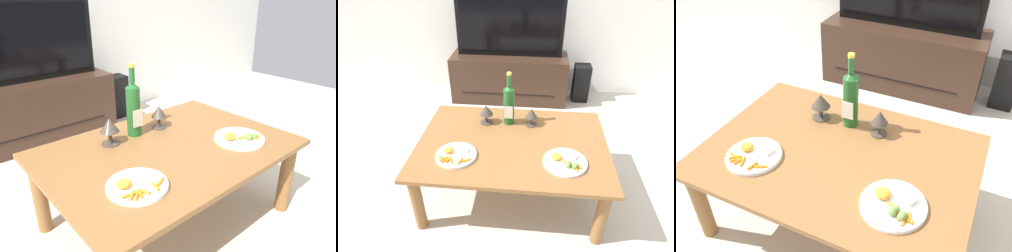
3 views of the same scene
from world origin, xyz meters
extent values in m
plane|color=beige|center=(0.00, 0.00, 0.00)|extent=(6.40, 6.40, 0.00)
cube|color=brown|center=(0.00, 0.00, 0.42)|extent=(1.19, 0.84, 0.03)
cylinder|color=brown|center=(0.53, -0.35, 0.20)|extent=(0.07, 0.07, 0.41)
cylinder|color=brown|center=(-0.53, 0.35, 0.20)|extent=(0.07, 0.07, 0.41)
cylinder|color=brown|center=(0.53, 0.35, 0.20)|extent=(0.07, 0.07, 0.41)
cube|color=#382319|center=(-0.15, 1.44, 0.25)|extent=(1.21, 0.43, 0.49)
cube|color=black|center=(-0.15, 1.22, 0.15)|extent=(0.97, 0.01, 0.01)
cube|color=black|center=(-0.15, 1.44, 0.80)|extent=(1.08, 0.04, 0.61)
cube|color=black|center=(-0.15, 1.42, 0.80)|extent=(0.99, 0.01, 0.52)
cube|color=black|center=(0.63, 1.47, 0.20)|extent=(0.17, 0.17, 0.40)
cylinder|color=#1E5923|center=(-0.04, 0.22, 0.56)|extent=(0.07, 0.07, 0.26)
cone|color=#1E5923|center=(-0.04, 0.22, 0.70)|extent=(0.07, 0.07, 0.03)
cylinder|color=#1E5923|center=(-0.04, 0.22, 0.75)|extent=(0.03, 0.03, 0.08)
cylinder|color=yellow|center=(-0.04, 0.22, 0.80)|extent=(0.03, 0.03, 0.02)
cube|color=silver|center=(-0.04, 0.19, 0.54)|extent=(0.06, 0.00, 0.09)
cylinder|color=#473D33|center=(-0.20, 0.21, 0.44)|extent=(0.09, 0.09, 0.01)
cylinder|color=#473D33|center=(-0.20, 0.21, 0.47)|extent=(0.02, 0.02, 0.06)
cone|color=#473D33|center=(-0.20, 0.21, 0.53)|extent=(0.10, 0.10, 0.07)
cylinder|color=#473D33|center=(0.11, 0.21, 0.44)|extent=(0.08, 0.08, 0.01)
cylinder|color=#473D33|center=(0.11, 0.21, 0.47)|extent=(0.02, 0.02, 0.06)
cone|color=#473D33|center=(0.11, 0.21, 0.53)|extent=(0.08, 0.08, 0.07)
cylinder|color=white|center=(-0.32, -0.18, 0.44)|extent=(0.24, 0.24, 0.01)
torus|color=white|center=(-0.32, -0.18, 0.45)|extent=(0.24, 0.24, 0.01)
ellipsoid|color=orange|center=(-0.37, -0.16, 0.46)|extent=(0.06, 0.05, 0.03)
cube|color=beige|center=(-0.28, -0.14, 0.46)|extent=(0.06, 0.06, 0.02)
cylinder|color=orange|center=(-0.39, -0.22, 0.45)|extent=(0.05, 0.02, 0.01)
cylinder|color=orange|center=(-0.38, -0.23, 0.45)|extent=(0.05, 0.04, 0.01)
cylinder|color=orange|center=(-0.36, -0.24, 0.45)|extent=(0.05, 0.05, 0.01)
cylinder|color=orange|center=(-0.33, -0.24, 0.45)|extent=(0.03, 0.05, 0.01)
cylinder|color=orange|center=(-0.35, -0.24, 0.45)|extent=(0.03, 0.05, 0.01)
cylinder|color=orange|center=(-0.28, -0.24, 0.45)|extent=(0.02, 0.05, 0.01)
cylinder|color=orange|center=(-0.24, -0.23, 0.45)|extent=(0.05, 0.03, 0.01)
cylinder|color=white|center=(0.32, -0.18, 0.44)|extent=(0.25, 0.25, 0.01)
torus|color=white|center=(0.32, -0.18, 0.45)|extent=(0.25, 0.25, 0.01)
ellipsoid|color=orange|center=(0.27, -0.16, 0.46)|extent=(0.06, 0.06, 0.04)
cube|color=beige|center=(0.36, -0.14, 0.46)|extent=(0.07, 0.06, 0.02)
cylinder|color=orange|center=(0.37, -0.24, 0.45)|extent=(0.02, 0.04, 0.01)
cylinder|color=orange|center=(0.37, -0.23, 0.45)|extent=(0.04, 0.03, 0.01)
cylinder|color=orange|center=(0.39, -0.22, 0.45)|extent=(0.03, 0.04, 0.01)
cylinder|color=orange|center=(0.39, -0.22, 0.45)|extent=(0.02, 0.04, 0.01)
cylinder|color=orange|center=(0.35, -0.21, 0.45)|extent=(0.03, 0.04, 0.01)
cylinder|color=orange|center=(0.32, -0.19, 0.45)|extent=(0.04, 0.03, 0.01)
sphere|color=olive|center=(0.34, -0.21, 0.46)|extent=(0.03, 0.03, 0.03)
sphere|color=olive|center=(0.37, -0.22, 0.46)|extent=(0.02, 0.02, 0.02)
sphere|color=olive|center=(0.37, -0.23, 0.46)|extent=(0.03, 0.03, 0.03)
sphere|color=olive|center=(0.37, -0.23, 0.46)|extent=(0.03, 0.03, 0.03)
sphere|color=olive|center=(0.33, -0.23, 0.46)|extent=(0.03, 0.03, 0.03)
camera|label=1|loc=(-0.89, -1.01, 1.12)|focal=33.30mm
camera|label=2|loc=(0.11, -1.48, 1.51)|focal=30.80mm
camera|label=3|loc=(0.52, -1.03, 1.45)|focal=37.25mm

